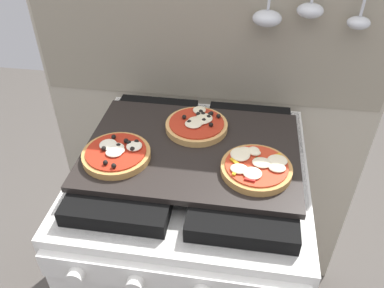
# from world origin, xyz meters

# --- Properties ---
(kitchen_backsplash) EXTENTS (1.10, 0.09, 1.55)m
(kitchen_backsplash) POSITION_xyz_m (0.00, 0.33, 0.79)
(kitchen_backsplash) COLOR #B2A893
(kitchen_backsplash) RESTS_ON ground_plane
(stove) EXTENTS (0.60, 0.64, 0.90)m
(stove) POSITION_xyz_m (-0.00, -0.00, 0.45)
(stove) COLOR white
(stove) RESTS_ON ground_plane
(baking_tray) EXTENTS (0.54, 0.38, 0.02)m
(baking_tray) POSITION_xyz_m (0.00, 0.00, 0.91)
(baking_tray) COLOR black
(baking_tray) RESTS_ON stove
(pizza_left) EXTENTS (0.17, 0.17, 0.03)m
(pizza_left) POSITION_xyz_m (-0.18, -0.07, 0.93)
(pizza_left) COLOR #C18947
(pizza_left) RESTS_ON baking_tray
(pizza_right) EXTENTS (0.17, 0.17, 0.03)m
(pizza_right) POSITION_xyz_m (0.16, -0.07, 0.93)
(pizza_right) COLOR #C18947
(pizza_right) RESTS_ON baking_tray
(pizza_center) EXTENTS (0.17, 0.17, 0.03)m
(pizza_center) POSITION_xyz_m (0.01, 0.08, 0.93)
(pizza_center) COLOR tan
(pizza_center) RESTS_ON baking_tray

